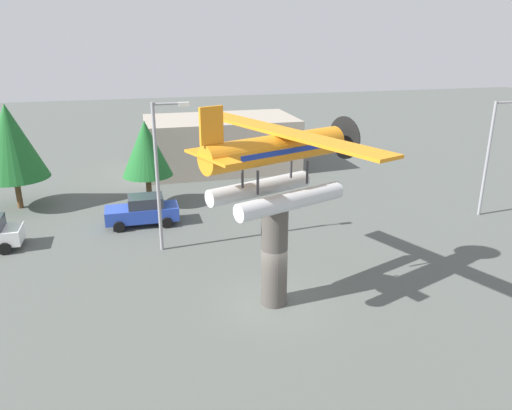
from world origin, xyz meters
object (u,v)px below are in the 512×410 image
streetlight_primary (161,167)px  storefront_building (221,143)px  car_mid_blue (143,210)px  streetlight_secondary (492,150)px  floatplane_monument (278,161)px  tree_east (146,149)px  display_pedestal (274,254)px  tree_west (10,142)px

streetlight_primary → storefront_building: streetlight_primary is taller
car_mid_blue → streetlight_secondary: bearing=170.3°
floatplane_monument → tree_east: size_ratio=1.79×
tree_east → display_pedestal: bearing=-72.5°
streetlight_primary → car_mid_blue: bearing=103.9°
car_mid_blue → streetlight_secondary: (20.61, -3.52, 3.25)m
car_mid_blue → tree_east: tree_east is taller
floatplane_monument → streetlight_primary: (-4.08, 6.64, -1.69)m
floatplane_monument → streetlight_primary: floatplane_monument is taller
tree_west → car_mid_blue: bearing=-33.4°
streetlight_primary → tree_west: 12.41m
display_pedestal → car_mid_blue: 11.76m
display_pedestal → storefront_building: (1.92, 22.00, -0.13)m
tree_east → streetlight_primary: bearing=-86.6°
car_mid_blue → storefront_building: 13.36m
display_pedestal → streetlight_secondary: bearing=24.3°
display_pedestal → storefront_building: size_ratio=0.37×
display_pedestal → tree_west: size_ratio=0.67×
streetlight_primary → storefront_building: (5.88, 15.31, -2.35)m
floatplane_monument → tree_west: floatplane_monument is taller
car_mid_blue → storefront_building: size_ratio=0.35×
floatplane_monument → tree_west: size_ratio=1.50×
car_mid_blue → streetlight_primary: (0.97, -3.90, 3.59)m
streetlight_primary → tree_west: streetlight_primary is taller
tree_west → tree_east: size_ratio=1.20×
display_pedestal → floatplane_monument: (0.12, 0.05, 3.92)m
storefront_building → tree_east: (-6.30, -8.06, 1.71)m
streetlight_primary → storefront_building: size_ratio=0.64×
display_pedestal → tree_west: 20.16m
floatplane_monument → storefront_building: bearing=64.1°
streetlight_primary → tree_west: bearing=133.9°
display_pedestal → floatplane_monument: floatplane_monument is taller
streetlight_primary → storefront_building: 16.57m
streetlight_secondary → storefront_building: bearing=132.7°
display_pedestal → car_mid_blue: size_ratio=1.07×
floatplane_monument → streetlight_primary: 7.98m
car_mid_blue → tree_west: size_ratio=0.62×
tree_west → tree_east: (8.18, -1.69, -0.53)m
display_pedestal → streetlight_primary: size_ratio=0.59×
car_mid_blue → streetlight_primary: 5.39m
tree_west → tree_east: 8.37m
streetlight_primary → storefront_building: bearing=69.0°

